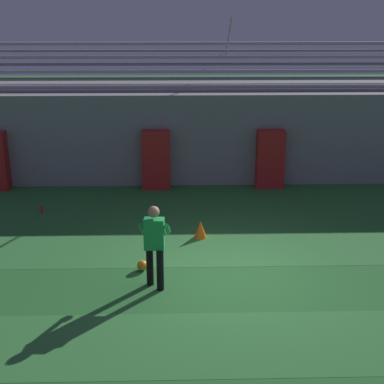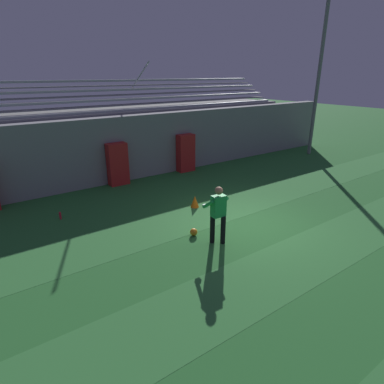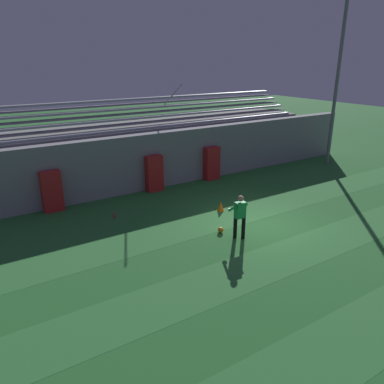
% 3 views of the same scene
% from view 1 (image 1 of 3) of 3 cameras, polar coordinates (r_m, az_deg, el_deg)
% --- Properties ---
extents(ground_plane, '(80.00, 80.00, 0.00)m').
position_cam_1_polar(ground_plane, '(11.01, 4.26, -8.93)').
color(ground_plane, '#286B2D').
extents(turf_stripe_mid, '(28.00, 1.83, 0.01)m').
position_cam_1_polar(turf_stripe_mid, '(9.01, 5.77, -15.67)').
color(turf_stripe_mid, '#337A38').
rests_on(turf_stripe_mid, ground).
extents(turf_stripe_far, '(28.00, 1.83, 0.01)m').
position_cam_1_polar(turf_stripe_far, '(12.21, 3.65, -6.09)').
color(turf_stripe_far, '#337A38').
rests_on(turf_stripe_far, ground).
extents(back_wall, '(24.00, 0.60, 2.80)m').
position_cam_1_polar(back_wall, '(16.68, 2.18, 5.64)').
color(back_wall, gray).
rests_on(back_wall, ground).
extents(padding_pillar_gate_left, '(0.83, 0.44, 1.79)m').
position_cam_1_polar(padding_pillar_gate_left, '(16.25, -3.86, 3.43)').
color(padding_pillar_gate_left, '#B21E1E').
rests_on(padding_pillar_gate_left, ground).
extents(padding_pillar_gate_right, '(0.83, 0.44, 1.79)m').
position_cam_1_polar(padding_pillar_gate_right, '(16.48, 8.34, 3.49)').
color(padding_pillar_gate_right, '#B21E1E').
rests_on(padding_pillar_gate_right, ground).
extents(bleacher_stand, '(18.00, 3.35, 5.03)m').
position_cam_1_polar(bleacher_stand, '(18.61, 1.79, 7.26)').
color(bleacher_stand, gray).
rests_on(bleacher_stand, ground).
extents(goalkeeper, '(0.60, 0.59, 1.67)m').
position_cam_1_polar(goalkeeper, '(10.20, -4.02, -5.28)').
color(goalkeeper, black).
rests_on(goalkeeper, ground).
extents(soccer_ball, '(0.22, 0.22, 0.22)m').
position_cam_1_polar(soccer_ball, '(11.22, -5.33, -7.81)').
color(soccer_ball, orange).
rests_on(soccer_ball, ground).
extents(traffic_cone, '(0.30, 0.30, 0.42)m').
position_cam_1_polar(traffic_cone, '(12.73, 0.91, -3.99)').
color(traffic_cone, orange).
rests_on(traffic_cone, ground).
extents(water_bottle, '(0.07, 0.07, 0.24)m').
position_cam_1_polar(water_bottle, '(14.84, -15.76, -1.80)').
color(water_bottle, red).
rests_on(water_bottle, ground).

